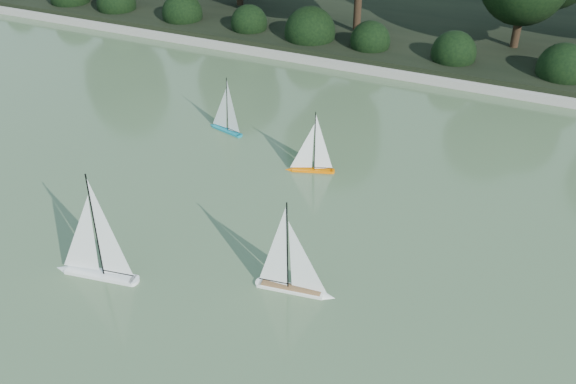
{
  "coord_description": "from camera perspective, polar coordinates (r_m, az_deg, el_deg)",
  "views": [
    {
      "loc": [
        2.32,
        -5.1,
        5.82
      ],
      "look_at": [
        -1.05,
        2.26,
        0.7
      ],
      "focal_mm": 40.0,
      "sensor_mm": 36.0,
      "label": 1
    }
  ],
  "objects": [
    {
      "name": "sailboat_white_b",
      "position": [
        8.7,
        0.82,
        -7.6
      ],
      "size": [
        1.14,
        0.33,
        1.55
      ],
      "color": "white",
      "rests_on": "ground"
    },
    {
      "name": "pond_coping",
      "position": [
        15.4,
        14.34,
        9.45
      ],
      "size": [
        40.0,
        0.35,
        0.18
      ],
      "primitive_type": "cube",
      "color": "gray",
      "rests_on": "ground"
    },
    {
      "name": "ground",
      "position": [
        8.08,
        0.09,
        -13.76
      ],
      "size": [
        80.0,
        80.0,
        0.0
      ],
      "primitive_type": "plane",
      "color": "#3A4B2D",
      "rests_on": "ground"
    },
    {
      "name": "far_bank",
      "position": [
        19.11,
        17.0,
        13.69
      ],
      "size": [
        40.0,
        8.0,
        0.3
      ],
      "primitive_type": "cube",
      "color": "black",
      "rests_on": "ground"
    },
    {
      "name": "sailboat_white_a",
      "position": [
        9.35,
        -17.06,
        -5.73
      ],
      "size": [
        1.3,
        0.4,
        1.77
      ],
      "color": "white",
      "rests_on": "ground"
    },
    {
      "name": "shrub_hedge",
      "position": [
        16.1,
        15.21,
        11.72
      ],
      "size": [
        29.1,
        1.1,
        1.1
      ],
      "color": "black",
      "rests_on": "ground"
    },
    {
      "name": "race_buoy",
      "position": [
        10.46,
        -17.61,
        -3.24
      ],
      "size": [
        0.15,
        0.15,
        0.15
      ],
      "primitive_type": "sphere",
      "color": "#FF470D",
      "rests_on": "ground"
    },
    {
      "name": "sailboat_teal",
      "position": [
        12.88,
        -5.72,
        6.24
      ],
      "size": [
        0.88,
        0.37,
        1.21
      ],
      "color": "#117A8D",
      "rests_on": "ground"
    },
    {
      "name": "sailboat_orange",
      "position": [
        11.41,
        1.84,
        2.73
      ],
      "size": [
        0.89,
        0.41,
        1.23
      ],
      "color": "#FD6C00",
      "rests_on": "ground"
    }
  ]
}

